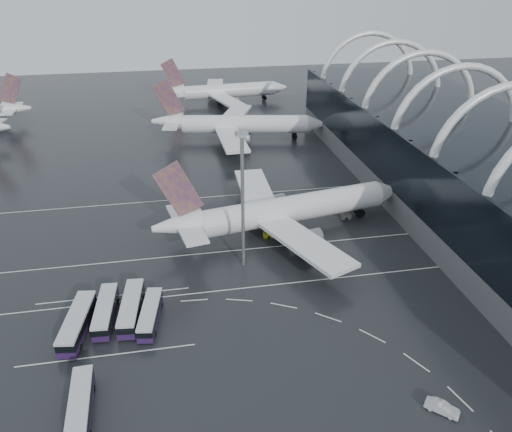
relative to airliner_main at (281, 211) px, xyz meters
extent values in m
plane|color=black|center=(-12.52, -18.47, -5.19)|extent=(420.00, 420.00, 0.00)
cube|color=#525456|center=(49.48, 1.53, -2.19)|extent=(42.00, 160.00, 6.00)
cube|color=black|center=(49.48, 1.53, 7.81)|extent=(42.00, 160.00, 14.00)
torus|color=white|center=(45.48, -9.47, 12.81)|extent=(33.80, 1.80, 33.80)
torus|color=white|center=(45.48, 9.53, 12.81)|extent=(33.80, 1.80, 33.80)
torus|color=white|center=(45.48, 28.53, 12.81)|extent=(33.80, 1.80, 33.80)
torus|color=white|center=(45.48, 47.53, 12.81)|extent=(33.80, 1.80, 33.80)
torus|color=white|center=(45.48, 66.53, 12.81)|extent=(33.80, 1.80, 33.80)
cube|color=silver|center=(-12.52, -20.47, -5.18)|extent=(120.00, 0.25, 0.01)
cube|color=silver|center=(-12.52, -6.47, -5.18)|extent=(120.00, 0.25, 0.01)
cube|color=silver|center=(-12.52, 21.53, -5.18)|extent=(120.00, 0.25, 0.01)
cube|color=silver|center=(-36.52, -34.47, -5.18)|extent=(28.00, 0.25, 0.01)
cube|color=silver|center=(-36.52, -18.47, -5.18)|extent=(28.00, 0.25, 0.01)
cylinder|color=white|center=(3.06, 0.58, 0.19)|extent=(44.39, 14.26, 6.11)
cone|color=white|center=(27.79, 5.31, 0.19)|extent=(7.36, 7.19, 6.11)
cone|color=white|center=(-23.74, -4.53, 1.24)|extent=(11.50, 7.98, 6.11)
cube|color=#471C75|center=(-22.70, -4.33, 9.05)|extent=(10.09, 2.53, 12.96)
cube|color=white|center=(-21.67, -4.14, 1.24)|extent=(8.22, 19.53, 0.53)
cube|color=white|center=(1.39, -13.15, -0.44)|extent=(17.02, 27.16, 0.84)
cube|color=white|center=(-3.55, 12.74, -0.44)|extent=(7.93, 26.50, 0.84)
cylinder|color=slate|center=(3.81, -8.93, -2.34)|extent=(6.37, 4.61, 3.58)
cylinder|color=slate|center=(0.25, 9.71, -2.34)|extent=(6.37, 4.61, 3.58)
cube|color=black|center=(-1.08, -0.21, -4.03)|extent=(13.69, 9.00, 2.32)
cylinder|color=white|center=(2.54, 66.10, 0.22)|extent=(43.13, 13.68, 6.14)
cone|color=white|center=(26.68, 61.71, 0.22)|extent=(7.35, 7.18, 6.14)
cone|color=white|center=(-23.69, 70.86, 1.28)|extent=(11.52, 7.94, 6.14)
cube|color=#471C75|center=(-22.65, 70.67, 9.12)|extent=(10.16, 2.45, 13.02)
cube|color=white|center=(-21.60, 70.48, 1.28)|extent=(8.10, 19.62, 0.53)
cube|color=white|center=(-4.00, 53.83, -0.42)|extent=(8.20, 26.70, 0.85)
cube|color=white|center=(0.73, 79.89, -0.42)|extent=(16.91, 27.32, 0.85)
cylinder|color=slate|center=(-0.21, 56.91, -2.33)|extent=(6.38, 4.59, 3.60)
cylinder|color=slate|center=(3.20, 75.67, -2.33)|extent=(6.38, 4.59, 3.60)
cube|color=black|center=(-1.63, 66.86, -4.02)|extent=(13.72, 8.94, 2.33)
cylinder|color=white|center=(3.97, 115.92, -0.04)|extent=(39.60, 8.86, 5.86)
cone|color=white|center=(26.57, 117.66, -0.04)|extent=(6.49, 6.31, 5.86)
cone|color=white|center=(-20.64, 114.02, 0.97)|extent=(10.52, 6.62, 5.86)
cube|color=#471C75|center=(-19.64, 114.10, 8.45)|extent=(9.75, 1.35, 12.42)
cube|color=white|center=(-18.63, 114.17, 0.97)|extent=(5.93, 18.48, 0.51)
cube|color=white|center=(0.91, 103.02, -0.64)|extent=(13.91, 26.22, 0.81)
cube|color=white|center=(-1.03, 128.19, -0.64)|extent=(10.34, 25.96, 0.81)
cylinder|color=slate|center=(3.66, 106.78, -2.46)|extent=(5.80, 3.85, 3.43)
cylinder|color=slate|center=(2.26, 124.90, -2.46)|extent=(5.80, 3.85, 3.43)
cube|color=black|center=(-0.06, 115.61, -4.08)|extent=(12.58, 7.38, 2.22)
cone|color=white|center=(-78.50, 99.50, 0.75)|extent=(9.85, 5.85, 5.64)
cube|color=#471C75|center=(-79.48, 99.52, 7.95)|extent=(9.38, 0.78, 11.96)
cube|color=white|center=(-80.45, 99.54, 0.75)|extent=(4.75, 17.60, 0.49)
cube|color=#201239|center=(-41.63, -27.71, -4.22)|extent=(5.07, 14.25, 1.18)
cube|color=black|center=(-41.63, -27.71, -2.93)|extent=(5.09, 13.98, 1.39)
cube|color=silver|center=(-41.63, -27.71, -2.00)|extent=(5.07, 14.25, 0.48)
cylinder|color=black|center=(-40.79, -32.34, -4.65)|extent=(0.52, 1.12, 1.07)
cylinder|color=black|center=(-43.74, -31.92, -4.65)|extent=(0.52, 1.12, 1.07)
cylinder|color=black|center=(-39.51, -23.51, -4.65)|extent=(0.52, 1.12, 1.07)
cylinder|color=black|center=(-42.47, -23.08, -4.65)|extent=(0.52, 1.12, 1.07)
cube|color=#201239|center=(-37.27, -25.13, -4.30)|extent=(3.67, 12.97, 1.08)
cube|color=black|center=(-37.27, -25.13, -3.12)|extent=(3.71, 12.72, 1.28)
cube|color=silver|center=(-37.27, -25.13, -2.25)|extent=(3.67, 12.97, 0.44)
cylinder|color=black|center=(-36.16, -29.31, -4.69)|extent=(0.41, 1.01, 0.99)
cylinder|color=black|center=(-38.90, -29.14, -4.69)|extent=(0.41, 1.01, 0.99)
cylinder|color=black|center=(-35.64, -21.13, -4.69)|extent=(0.41, 1.01, 0.99)
cylinder|color=black|center=(-38.38, -20.95, -4.69)|extent=(0.41, 1.01, 0.99)
cube|color=#201239|center=(-32.86, -25.15, -4.25)|extent=(4.34, 13.73, 1.14)
cube|color=black|center=(-32.86, -25.15, -3.01)|extent=(4.37, 13.46, 1.35)
cube|color=silver|center=(-32.86, -25.15, -2.10)|extent=(4.34, 13.73, 0.47)
cylinder|color=black|center=(-31.85, -29.59, -4.67)|extent=(0.46, 1.07, 1.04)
cylinder|color=black|center=(-34.73, -29.31, -4.67)|extent=(0.46, 1.07, 1.04)
cylinder|color=black|center=(-30.99, -21.00, -4.67)|extent=(0.46, 1.07, 1.04)
cylinder|color=black|center=(-33.87, -20.71, -4.67)|extent=(0.46, 1.07, 1.04)
cube|color=#201239|center=(-29.59, -27.27, -4.36)|extent=(4.49, 12.26, 1.01)
cube|color=black|center=(-29.59, -27.27, -3.25)|extent=(4.51, 12.03, 1.20)
cube|color=silver|center=(-29.59, -27.27, -2.44)|extent=(4.49, 12.26, 0.41)
cylinder|color=black|center=(-28.92, -31.26, -4.73)|extent=(0.46, 0.96, 0.92)
cylinder|color=black|center=(-31.46, -30.86, -4.73)|extent=(0.46, 0.96, 0.92)
cylinder|color=black|center=(-27.73, -23.68, -4.73)|extent=(0.46, 0.96, 0.92)
cylinder|color=black|center=(-30.27, -23.28, -4.73)|extent=(0.46, 0.96, 0.92)
cube|color=#201239|center=(-38.99, -45.75, -4.32)|extent=(3.20, 12.63, 1.06)
cube|color=black|center=(-38.99, -45.75, -3.16)|extent=(3.25, 12.38, 1.25)
cube|color=silver|center=(-38.99, -45.75, -2.32)|extent=(3.20, 12.63, 0.43)
cylinder|color=black|center=(-37.78, -41.70, -4.70)|extent=(0.37, 0.98, 0.97)
cylinder|color=black|center=(-40.46, -41.78, -4.70)|extent=(0.37, 0.98, 0.97)
imported|color=silver|center=(10.46, -54.44, -4.42)|extent=(4.56, 4.37, 1.54)
cylinder|color=gray|center=(-10.79, -12.34, 8.70)|extent=(0.69, 0.69, 27.77)
cube|color=gray|center=(-10.79, -12.34, 22.88)|extent=(2.18, 2.18, 0.79)
cube|color=white|center=(-10.79, -12.34, 22.58)|extent=(1.98, 1.98, 0.40)
cube|color=gold|center=(2.64, 5.57, -4.54)|extent=(2.36, 1.39, 1.29)
cube|color=slate|center=(12.75, 11.02, -4.65)|extent=(1.98, 1.17, 1.08)
cube|color=gold|center=(-3.40, -2.06, -4.59)|extent=(2.21, 1.30, 1.20)
cube|color=slate|center=(16.93, 3.33, -4.56)|extent=(2.30, 1.36, 1.26)
camera|label=1|loc=(-24.06, -98.07, 51.48)|focal=35.00mm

